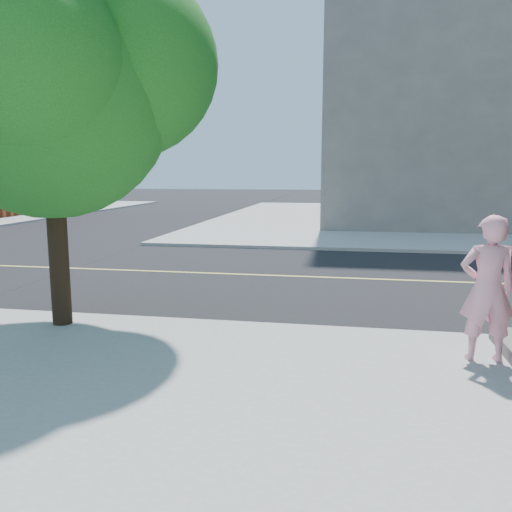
# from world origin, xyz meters

# --- Properties ---
(road_ew) EXTENTS (140.00, 9.00, 0.01)m
(road_ew) POSITION_xyz_m (0.00, 4.50, 0.01)
(road_ew) COLOR black
(road_ew) RESTS_ON ground
(sidewalk_ne) EXTENTS (29.00, 25.00, 0.12)m
(sidewalk_ne) POSITION_xyz_m (13.50, 21.50, 0.06)
(sidewalk_ne) COLOR #9C9C9C
(sidewalk_ne) RESTS_ON ground
(filler_ne) EXTENTS (18.00, 16.00, 14.00)m
(filler_ne) POSITION_xyz_m (14.00, 22.00, 7.12)
(filler_ne) COLOR slate
(filler_ne) RESTS_ON sidewalk_ne
(man_on_phone) EXTENTS (0.73, 0.51, 1.93)m
(man_on_phone) POSITION_xyz_m (8.09, -1.19, 1.08)
(man_on_phone) COLOR #FAA0B5
(man_on_phone) RESTS_ON sidewalk_se
(street_tree) EXTENTS (4.76, 4.33, 6.32)m
(street_tree) POSITION_xyz_m (1.80, -0.64, 4.20)
(street_tree) COLOR black
(street_tree) RESTS_ON sidewalk_se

